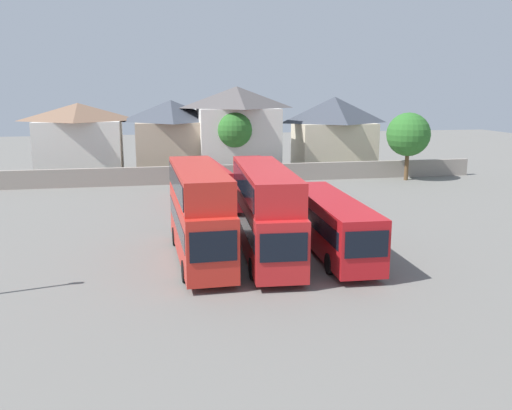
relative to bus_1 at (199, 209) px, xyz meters
name	(u,v)px	position (x,y,z in m)	size (l,w,h in m)	color
ground	(224,197)	(3.75, 17.95, -2.92)	(140.00, 140.00, 0.00)	slate
depot_boundary_wall	(214,174)	(3.75, 25.51, -2.02)	(56.00, 0.50, 1.80)	gray
bus_1	(199,209)	(0.00, 0.00, 0.00)	(2.78, 11.03, 5.20)	red
bus_2	(265,208)	(3.70, -0.13, -0.06)	(3.25, 11.68, 5.08)	red
bus_3	(332,222)	(7.58, -0.23, -1.05)	(2.84, 11.59, 3.27)	red
bus_4	(206,181)	(1.94, 15.26, -1.04)	(3.02, 10.98, 3.29)	red
bus_5	(259,180)	(6.40, 15.39, -1.05)	(2.79, 10.72, 3.26)	#AF181C
house_terrace_left	(80,139)	(-9.90, 32.67, 1.09)	(9.20, 6.82, 7.88)	silver
house_terrace_centre	(172,137)	(-0.09, 32.23, 1.24)	(8.09, 8.08, 8.16)	tan
house_terrace_right	(237,130)	(7.01, 30.96, 1.98)	(8.99, 7.86, 9.62)	silver
house_terrace_far_right	(334,133)	(18.73, 32.46, 1.40)	(9.20, 6.53, 8.45)	beige
tree_left_of_lot	(408,135)	(23.70, 23.51, 1.81)	(4.48, 4.48, 6.99)	brown
tree_behind_wall	(234,130)	(6.22, 28.01, 2.19)	(3.97, 3.97, 7.15)	brown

